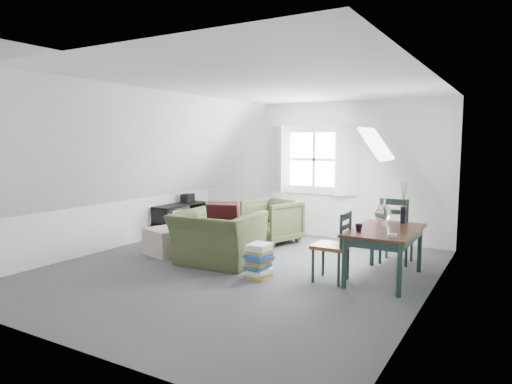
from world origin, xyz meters
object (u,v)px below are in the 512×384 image
Objects in this scene: armchair_near at (218,263)px; ottoman at (169,241)px; armchair_far at (272,242)px; dining_chair_far at (396,229)px; dining_table at (385,236)px; media_shelf at (178,221)px; dining_chair_near at (334,245)px; magazine_stack at (259,261)px.

ottoman is (-1.01, 0.09, 0.21)m from armchair_near.
dining_chair_far reaches higher than armchair_far.
ottoman is 3.35m from dining_table.
media_shelf reaches higher than armchair_far.
armchair_near is at bearing -5.30° from ottoman.
armchair_near is 1.03m from ottoman.
ottoman is at bearing -103.81° from dining_chair_near.
armchair_far is 1.88× the size of magazine_stack.
ottoman is 0.47× the size of dining_table.
dining_table reaches higher than armchair_near.
dining_chair_near reaches higher than media_shelf.
magazine_stack is at bearing 57.88° from dining_chair_far.
dining_chair_far reaches higher than ottoman.
dining_chair_near reaches higher than magazine_stack.
armchair_far is 0.73× the size of media_shelf.
dining_chair_far reaches higher than media_shelf.
media_shelf is at bearing -122.25° from dining_chair_near.
ottoman is 1.92m from magazine_stack.
dining_chair_near reaches higher than armchair_far.
magazine_stack is at bearing -81.99° from dining_chair_near.
armchair_near is 2.67m from dining_chair_far.
media_shelf is 3.15m from magazine_stack.
ottoman is 0.64× the size of dining_chair_far.
armchair_near is at bearing -72.99° from armchair_far.
armchair_far is at bearing 113.69° from magazine_stack.
dining_chair_near is at bearing 20.78° from magazine_stack.
dining_table is 1.36× the size of dining_chair_far.
dining_chair_near is at bearing -16.96° from media_shelf.
dining_table is 1.66m from magazine_stack.
armchair_near is at bearing -169.63° from dining_table.
armchair_far is (0.02, 1.65, 0.00)m from armchair_near.
dining_chair_near reaches higher than ottoman.
dining_table is 4.24m from media_shelf.
dining_table is at bearing -9.34° from media_shelf.
armchair_far is 2.30m from dining_chair_far.
dining_table reaches higher than ottoman.
ottoman is at bearing -174.50° from dining_table.
dining_chair_far reaches higher than dining_table.
armchair_far is at bearing -0.17° from dining_chair_far.
dining_chair_near is at bearing -24.99° from armchair_far.
armchair_far is 1.90m from media_shelf.
dining_chair_far is 1.08× the size of dining_chair_near.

